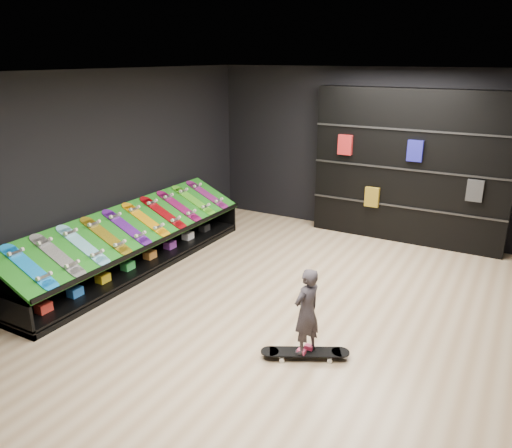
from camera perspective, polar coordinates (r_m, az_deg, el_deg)
The scene contains 20 objects.
floor at distance 6.80m, azimuth 2.89°, elevation -9.15°, with size 6.00×7.00×0.01m, color tan.
ceiling at distance 6.02m, azimuth 3.37°, elevation 17.00°, with size 6.00×7.00×0.01m, color white.
wall_back at distance 9.44m, azimuth 12.67°, elevation 8.02°, with size 6.00×0.02×3.00m, color black.
wall_front at distance 3.66m, azimuth -22.38°, elevation -10.03°, with size 6.00×0.02×3.00m, color black.
wall_left at distance 7.99m, azimuth -16.65°, elevation 5.81°, with size 0.02×7.00×3.00m, color black.
display_rack at distance 8.05m, azimuth -13.57°, elevation -3.17°, with size 0.90×4.50×0.50m, color black, non-canonical shape.
turf_ramp at distance 7.86m, azimuth -13.56°, elevation -0.12°, with size 1.00×4.50×0.04m, color #136610.
back_shelving at distance 9.11m, azimuth 17.13°, elevation 6.20°, with size 3.33×0.39×2.67m, color black.
floor_skateboard at distance 5.71m, azimuth 5.62°, elevation -14.63°, with size 0.98×0.22×0.09m, color black, non-canonical shape.
child at distance 5.53m, azimuth 5.74°, elevation -11.68°, with size 0.22×0.16×0.59m, color black.
display_board_0 at distance 6.67m, azimuth -24.51°, elevation -4.49°, with size 0.98×0.22×0.09m, color blue, non-canonical shape.
display_board_1 at distance 6.91m, azimuth -21.74°, elevation -3.36°, with size 0.98×0.22×0.09m, color black, non-canonical shape.
display_board_2 at distance 7.15m, azimuth -19.17°, elevation -2.30°, with size 0.98×0.22×0.09m, color #0CB2E5, non-canonical shape.
display_board_3 at distance 7.42m, azimuth -16.78°, elevation -1.31°, with size 0.98×0.22×0.09m, color yellow, non-canonical shape.
display_board_4 at distance 7.70m, azimuth -14.55°, elevation -0.38°, with size 0.98×0.22×0.09m, color purple, non-canonical shape.
display_board_5 at distance 7.99m, azimuth -12.49°, elevation 0.48°, with size 0.98×0.22×0.09m, color yellow, non-canonical shape.
display_board_6 at distance 8.29m, azimuth -10.58°, elevation 1.28°, with size 0.98×0.22×0.09m, color red, non-canonical shape.
display_board_7 at distance 8.60m, azimuth -8.80°, elevation 2.02°, with size 0.98×0.22×0.09m, color #E5198C, non-canonical shape.
display_board_8 at distance 8.92m, azimuth -7.14°, elevation 2.70°, with size 0.98×0.22×0.09m, color green, non-canonical shape.
display_board_9 at distance 9.25m, azimuth -5.60°, elevation 3.34°, with size 0.98×0.22×0.09m, color #2626BF, non-canonical shape.
Camera 1 is at (2.64, -5.41, 3.17)m, focal length 35.00 mm.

